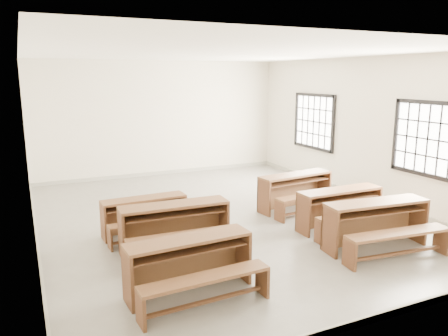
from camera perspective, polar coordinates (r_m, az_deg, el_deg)
name	(u,v)px	position (r m, az deg, el deg)	size (l,w,h in m)	color
room	(228,110)	(8.48, 0.56, 7.64)	(8.50, 8.50, 3.20)	gray
desk_set_0	(191,262)	(5.75, -4.39, -12.16)	(1.70, 0.94, 0.75)	brown
desk_set_1	(176,224)	(7.06, -6.32, -7.32)	(1.79, 0.98, 0.79)	brown
desk_set_2	(145,214)	(7.89, -10.25, -5.87)	(1.52, 0.83, 0.67)	brown
desk_set_3	(378,222)	(7.55, 19.46, -6.65)	(1.85, 1.09, 0.79)	brown
desk_set_4	(341,206)	(8.32, 15.09, -4.85)	(1.66, 0.87, 0.75)	brown
desk_set_5	(297,189)	(9.35, 9.49, -2.70)	(1.78, 1.06, 0.76)	brown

